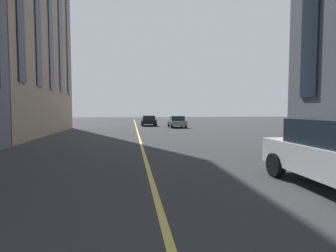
% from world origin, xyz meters
% --- Properties ---
extents(lane_centre_line, '(80.00, 0.16, 0.01)m').
position_xyz_m(lane_centre_line, '(20.00, 0.00, 0.00)').
color(lane_centre_line, '#D8C64C').
rests_on(lane_centre_line, ground_plane).
extents(car_black_parked_a, '(4.40, 1.95, 1.37)m').
position_xyz_m(car_black_parked_a, '(37.30, -1.72, 0.70)').
color(car_black_parked_a, black).
rests_on(car_black_parked_a, ground_plane).
extents(car_grey_oncoming, '(3.90, 1.89, 1.40)m').
position_xyz_m(car_grey_oncoming, '(33.17, -4.90, 0.70)').
color(car_grey_oncoming, slate).
rests_on(car_grey_oncoming, ground_plane).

